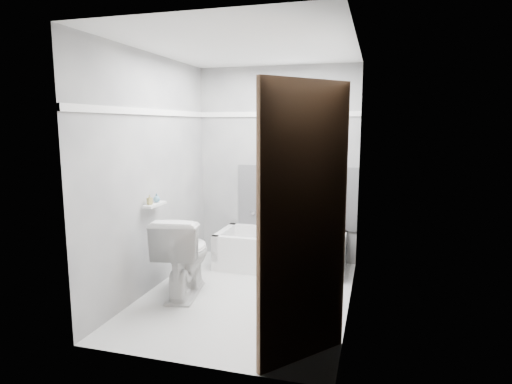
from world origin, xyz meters
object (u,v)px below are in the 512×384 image
(soap_bottle_a, at_px, (150,199))
(soap_bottle_b, at_px, (157,198))
(office_chair, at_px, (299,212))
(toilet, at_px, (184,255))
(bathtub, at_px, (281,251))
(door, at_px, (336,238))

(soap_bottle_a, height_order, soap_bottle_b, soap_bottle_a)
(office_chair, height_order, toilet, office_chair)
(office_chair, distance_m, toilet, 1.47)
(bathtub, relative_size, soap_bottle_a, 15.42)
(soap_bottle_a, xyz_separation_m, soap_bottle_b, (0.00, 0.14, -0.01))
(door, relative_size, soap_bottle_a, 20.56)
(office_chair, bearing_deg, soap_bottle_a, -125.66)
(toilet, xyz_separation_m, soap_bottle_a, (-0.32, -0.07, 0.56))
(bathtub, height_order, soap_bottle_a, soap_bottle_a)
(toilet, xyz_separation_m, door, (1.60, -1.16, 0.60))
(bathtub, height_order, office_chair, office_chair)
(bathtub, xyz_separation_m, door, (0.84, -2.21, 0.79))
(bathtub, xyz_separation_m, soap_bottle_b, (-1.08, -0.97, 0.75))
(soap_bottle_a, bearing_deg, bathtub, 45.83)
(office_chair, bearing_deg, bathtub, -160.54)
(office_chair, relative_size, door, 0.57)
(bathtub, distance_m, office_chair, 0.52)
(bathtub, xyz_separation_m, soap_bottle_a, (-1.08, -1.11, 0.76))
(door, bearing_deg, soap_bottle_a, 150.23)
(bathtub, distance_m, soap_bottle_a, 1.72)
(toilet, bearing_deg, soap_bottle_a, 2.24)
(toilet, distance_m, door, 2.07)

